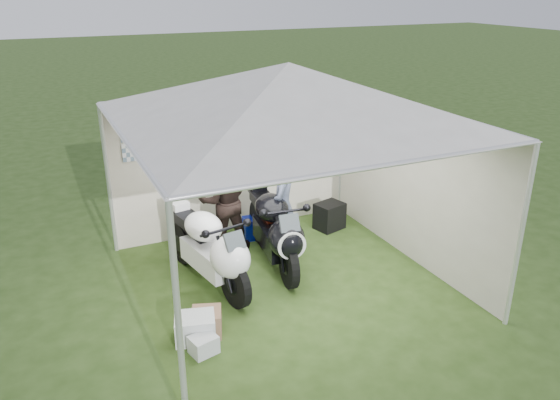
# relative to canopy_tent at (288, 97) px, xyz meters

# --- Properties ---
(ground) EXTENTS (80.00, 80.00, 0.00)m
(ground) POSITION_rel_canopy_tent_xyz_m (0.00, -0.03, -2.58)
(ground) COLOR #263E13
(ground) RESTS_ON ground
(canopy_tent) EXTENTS (5.66, 5.66, 3.00)m
(canopy_tent) POSITION_rel_canopy_tent_xyz_m (0.00, 0.00, 0.00)
(canopy_tent) COLOR silver
(canopy_tent) RESTS_ON ground
(motorcycle_white) EXTENTS (0.72, 2.11, 1.05)m
(motorcycle_white) POSITION_rel_canopy_tent_xyz_m (-0.98, 0.33, -1.99)
(motorcycle_white) COLOR black
(motorcycle_white) RESTS_ON ground
(motorcycle_black) EXTENTS (0.65, 2.17, 1.07)m
(motorcycle_black) POSITION_rel_canopy_tent_xyz_m (0.05, 0.51, -1.98)
(motorcycle_black) COLOR black
(motorcycle_black) RESTS_ON ground
(paddock_stand) EXTENTS (0.49, 0.34, 0.35)m
(paddock_stand) POSITION_rel_canopy_tent_xyz_m (0.18, 1.49, -2.40)
(paddock_stand) COLOR #0C1ECB
(paddock_stand) RESTS_ON ground
(person_dark_jacket) EXTENTS (0.88, 0.74, 1.62)m
(person_dark_jacket) POSITION_rel_canopy_tent_xyz_m (-0.44, 1.31, -1.76)
(person_dark_jacket) COLOR black
(person_dark_jacket) RESTS_ON ground
(person_blue_jacket) EXTENTS (0.67, 0.71, 1.63)m
(person_blue_jacket) POSITION_rel_canopy_tent_xyz_m (0.27, 0.69, -1.76)
(person_blue_jacket) COLOR #4E5773
(person_blue_jacket) RESTS_ON ground
(equipment_box) EXTENTS (0.53, 0.47, 0.45)m
(equipment_box) POSITION_rel_canopy_tent_xyz_m (1.41, 1.30, -2.35)
(equipment_box) COLOR black
(equipment_box) RESTS_ON ground
(crate_0) EXTENTS (0.54, 0.47, 0.31)m
(crate_0) POSITION_rel_canopy_tent_xyz_m (-1.53, -0.75, -2.42)
(crate_0) COLOR silver
(crate_0) RESTS_ON ground
(crate_1) EXTENTS (0.43, 0.43, 0.31)m
(crate_1) POSITION_rel_canopy_tent_xyz_m (-1.38, -0.70, -2.42)
(crate_1) COLOR #835E46
(crate_1) RESTS_ON ground
(crate_2) EXTENTS (0.34, 0.30, 0.21)m
(crate_2) POSITION_rel_canopy_tent_xyz_m (-1.52, -1.04, -2.47)
(crate_2) COLOR silver
(crate_2) RESTS_ON ground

